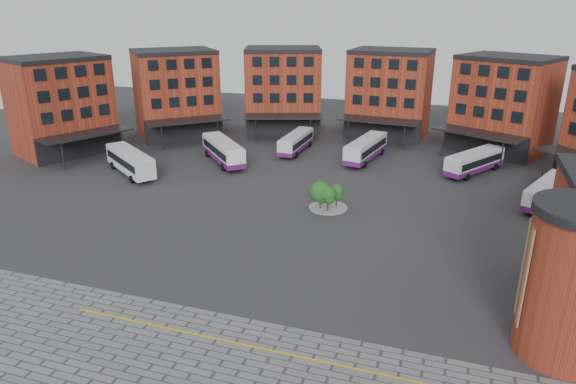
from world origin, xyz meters
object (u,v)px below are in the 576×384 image
(bus_c, at_px, (296,142))
(bus_f, at_px, (548,192))
(bus_b, at_px, (223,151))
(blue_car, at_px, (560,348))
(bus_d, at_px, (366,149))
(bus_e, at_px, (475,162))
(bus_a, at_px, (130,160))
(tree_island, at_px, (325,194))

(bus_c, height_order, bus_f, bus_f)
(bus_b, height_order, blue_car, bus_b)
(bus_d, height_order, blue_car, bus_d)
(bus_d, bearing_deg, bus_f, -15.75)
(bus_b, relative_size, bus_e, 0.99)
(bus_a, relative_size, blue_car, 2.37)
(blue_car, bearing_deg, tree_island, 67.02)
(bus_e, relative_size, bus_f, 1.00)
(bus_d, height_order, bus_f, bus_d)
(bus_a, relative_size, bus_e, 1.04)
(bus_d, xyz_separation_m, bus_e, (15.17, -1.45, -0.09))
(tree_island, bearing_deg, bus_c, 115.56)
(bus_c, distance_m, bus_e, 26.39)
(bus_d, xyz_separation_m, blue_car, (20.38, -40.63, -0.99))
(bus_c, bearing_deg, tree_island, -62.72)
(bus_d, bearing_deg, bus_b, -148.28)
(tree_island, xyz_separation_m, bus_c, (-10.29, 21.51, -0.24))
(bus_b, height_order, bus_c, bus_b)
(tree_island, distance_m, bus_e, 24.89)
(tree_island, relative_size, bus_e, 0.42)
(bus_a, height_order, bus_f, bus_a)
(bus_b, height_order, bus_e, bus_b)
(bus_a, bearing_deg, bus_f, -48.80)
(bus_a, height_order, bus_e, bus_a)
(tree_island, distance_m, blue_car, 29.24)
(tree_island, height_order, bus_b, bus_b)
(bus_f, bearing_deg, bus_a, -150.70)
(bus_a, bearing_deg, bus_e, -35.93)
(bus_b, bearing_deg, bus_f, -47.92)
(tree_island, bearing_deg, bus_d, 87.73)
(blue_car, bearing_deg, bus_d, 47.16)
(tree_island, bearing_deg, bus_a, 172.05)
(tree_island, height_order, bus_d, tree_island)
(bus_e, bearing_deg, bus_a, -129.12)
(bus_f, bearing_deg, bus_d, 177.61)
(bus_c, bearing_deg, bus_b, -131.88)
(bus_f, bearing_deg, bus_b, -161.18)
(bus_a, bearing_deg, bus_b, -12.45)
(tree_island, xyz_separation_m, bus_b, (-18.62, 12.76, -0.02))
(tree_island, relative_size, bus_a, 0.40)
(tree_island, xyz_separation_m, bus_a, (-28.29, 3.95, 0.11))
(bus_c, height_order, bus_e, bus_e)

